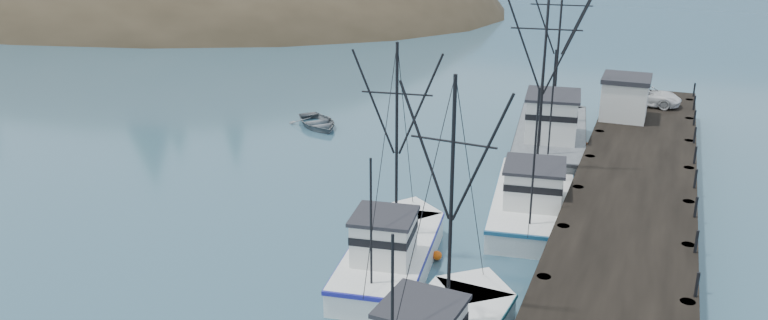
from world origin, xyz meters
The scene contains 9 objects.
pier centered at (14.00, 16.00, 1.69)m, with size 6.00×44.00×2.00m.
headland centered at (-74.95, 78.61, -4.55)m, with size 134.80×78.00×51.00m.
moored_sailboats centered at (-36.76, 58.55, 0.33)m, with size 19.04×18.51×6.35m.
trawler_mid centered at (4.36, 7.96, 0.82)m, with size 4.68×10.51×10.46m.
trawler_far centered at (9.12, 16.64, 0.82)m, with size 5.41×12.57×12.60m.
work_vessel centered at (8.44, 26.00, 1.23)m, with size 5.78×14.55×12.26m.
pier_shed centered at (12.50, 29.46, 3.42)m, with size 3.00×3.20×2.80m.
pickup_truck centered at (13.65, 33.42, 2.66)m, with size 2.19×4.75×1.32m, color silver.
motorboat centered at (-8.23, 26.28, 0.00)m, with size 3.36×4.71×0.98m, color slate.
Camera 1 is at (14.90, -20.17, 16.02)m, focal length 35.00 mm.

